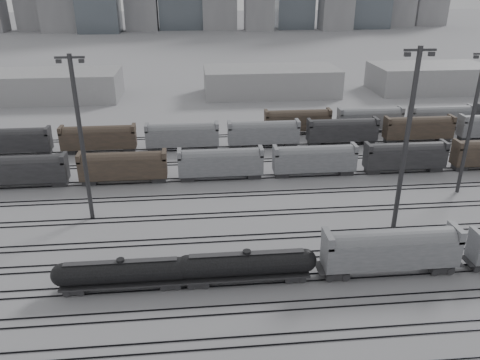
{
  "coord_description": "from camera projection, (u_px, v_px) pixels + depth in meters",
  "views": [
    {
      "loc": [
        -13.11,
        -45.0,
        33.77
      ],
      "look_at": [
        -6.53,
        22.04,
        4.0
      ],
      "focal_mm": 35.0,
      "sensor_mm": 36.0,
      "label": 1
    }
  ],
  "objects": [
    {
      "name": "tracks",
      "position": [
        285.0,
        214.0,
        71.69
      ],
      "size": [
        220.0,
        71.5,
        0.16
      ],
      "color": "black",
      "rests_on": "ground"
    },
    {
      "name": "warehouse_mid",
      "position": [
        271.0,
        81.0,
        141.54
      ],
      "size": [
        40.0,
        18.0,
        8.0
      ],
      "primitive_type": "cube",
      "color": "#ADADB0",
      "rests_on": "ground"
    },
    {
      "name": "bg_string_far",
      "position": [
        405.0,
        119.0,
        108.81
      ],
      "size": [
        66.0,
        3.0,
        5.6
      ],
      "color": "brown",
      "rests_on": "ground"
    },
    {
      "name": "bg_string_mid",
      "position": [
        342.0,
        132.0,
        99.96
      ],
      "size": [
        151.0,
        3.0,
        5.6
      ],
      "color": "black",
      "rests_on": "ground"
    },
    {
      "name": "tank_car_a",
      "position": [
        122.0,
        273.0,
        53.79
      ],
      "size": [
        15.9,
        2.65,
        3.93
      ],
      "color": "black",
      "rests_on": "ground"
    },
    {
      "name": "bg_string_near",
      "position": [
        314.0,
        161.0,
        84.5
      ],
      "size": [
        151.0,
        3.0,
        5.6
      ],
      "color": "gray",
      "rests_on": "ground"
    },
    {
      "name": "tank_car_b",
      "position": [
        247.0,
        265.0,
        55.03
      ],
      "size": [
        16.73,
        2.79,
        4.13
      ],
      "color": "black",
      "rests_on": "ground"
    },
    {
      "name": "light_mast_b",
      "position": [
        81.0,
        137.0,
        65.43
      ],
      "size": [
        3.88,
        0.62,
        24.26
      ],
      "color": "#343436",
      "rests_on": "ground"
    },
    {
      "name": "ground",
      "position": [
        312.0,
        283.0,
        55.79
      ],
      "size": [
        900.0,
        900.0,
        0.0
      ],
      "primitive_type": "plane",
      "color": "#A9A9AE",
      "rests_on": "ground"
    },
    {
      "name": "warehouse_right",
      "position": [
        429.0,
        78.0,
        146.01
      ],
      "size": [
        35.0,
        18.0,
        8.0
      ],
      "primitive_type": "cube",
      "color": "#ADADB0",
      "rests_on": "ground"
    },
    {
      "name": "light_mast_c",
      "position": [
        407.0,
        139.0,
        61.98
      ],
      "size": [
        4.12,
        0.66,
        25.74
      ],
      "color": "#343436",
      "rests_on": "ground"
    },
    {
      "name": "hopper_car_a",
      "position": [
        391.0,
        248.0,
        56.08
      ],
      "size": [
        16.52,
        3.28,
        5.91
      ],
      "color": "black",
      "rests_on": "ground"
    },
    {
      "name": "light_mast_d",
      "position": [
        472.0,
        121.0,
        74.02
      ],
      "size": [
        3.73,
        0.6,
        23.31
      ],
      "color": "#343436",
      "rests_on": "ground"
    },
    {
      "name": "warehouse_left",
      "position": [
        32.0,
        86.0,
        135.28
      ],
      "size": [
        50.0,
        18.0,
        8.0
      ],
      "primitive_type": "cube",
      "color": "#ADADB0",
      "rests_on": "ground"
    }
  ]
}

